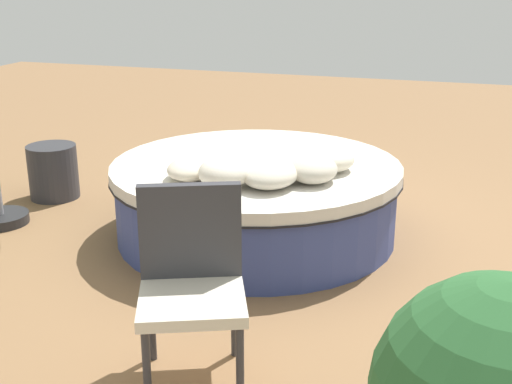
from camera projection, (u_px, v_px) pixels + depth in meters
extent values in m
plane|color=olive|center=(256.00, 234.00, 5.31)|extent=(16.00, 16.00, 0.00)
cylinder|color=#38478C|center=(256.00, 205.00, 5.24)|extent=(2.15, 2.15, 0.49)
cylinder|color=black|center=(256.00, 175.00, 5.16)|extent=(2.23, 2.23, 0.02)
cylinder|color=silver|center=(256.00, 169.00, 5.14)|extent=(2.21, 2.21, 0.09)
ellipsoid|color=beige|center=(195.00, 168.00, 4.75)|extent=(0.49, 0.37, 0.15)
ellipsoid|color=silver|center=(225.00, 172.00, 4.54)|extent=(0.44, 0.35, 0.22)
ellipsoid|color=beige|center=(271.00, 174.00, 4.58)|extent=(0.51, 0.38, 0.17)
ellipsoid|color=beige|center=(313.00, 169.00, 4.66)|extent=(0.40, 0.34, 0.18)
ellipsoid|color=beige|center=(330.00, 159.00, 4.92)|extent=(0.40, 0.37, 0.17)
cylinder|color=#333338|center=(240.00, 364.00, 3.20)|extent=(0.04, 0.04, 0.42)
cylinder|color=#333338|center=(147.00, 369.00, 3.16)|extent=(0.04, 0.04, 0.42)
cylinder|color=#333338|center=(235.00, 320.00, 3.60)|extent=(0.04, 0.04, 0.42)
cylinder|color=#333338|center=(152.00, 324.00, 3.56)|extent=(0.04, 0.04, 0.42)
cube|color=silver|center=(192.00, 300.00, 3.30)|extent=(0.66, 0.67, 0.06)
cube|color=#333338|center=(190.00, 231.00, 3.42)|extent=(0.26, 0.50, 0.50)
cylinder|color=#262628|center=(1.00, 219.00, 5.52)|extent=(0.44, 0.44, 0.08)
cylinder|color=#333338|center=(53.00, 172.00, 6.08)|extent=(0.44, 0.44, 0.49)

